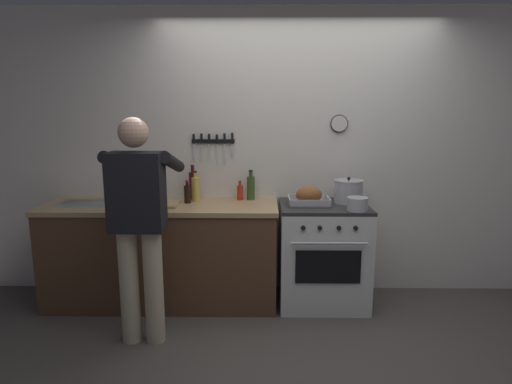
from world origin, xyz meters
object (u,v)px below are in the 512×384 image
(stove, at_px, (323,254))
(bottle_olive_oil, at_px, (251,187))
(roasting_pan, at_px, (309,197))
(bottle_vinegar, at_px, (134,191))
(bottle_wine_red, at_px, (193,185))
(bottle_hot_sauce, at_px, (240,192))
(bottle_cooking_oil, at_px, (196,189))
(person_cook, at_px, (139,217))
(bottle_soy_sauce, at_px, (187,194))
(stock_pot, at_px, (348,191))
(cutting_board, at_px, (157,205))
(saucepan, at_px, (357,204))

(stove, relative_size, bottle_olive_oil, 3.33)
(roasting_pan, xyz_separation_m, bottle_vinegar, (-1.55, 0.13, 0.02))
(bottle_wine_red, bearing_deg, bottle_hot_sauce, -4.19)
(bottle_cooking_oil, bearing_deg, bottle_wine_red, 110.50)
(person_cook, relative_size, bottle_soy_sauce, 8.14)
(bottle_cooking_oil, xyz_separation_m, bottle_soy_sauce, (-0.06, -0.07, -0.03))
(person_cook, xyz_separation_m, bottle_soy_sauce, (0.23, 0.71, 0.03))
(bottle_vinegar, distance_m, bottle_soy_sauce, 0.50)
(stock_pot, relative_size, bottle_vinegar, 1.16)
(stove, height_order, cutting_board, cutting_board)
(saucepan, distance_m, bottle_soy_sauce, 1.46)
(stock_pot, relative_size, bottle_hot_sauce, 1.45)
(bottle_vinegar, relative_size, bottle_wine_red, 0.70)
(stove, xyz_separation_m, stock_pot, (0.22, 0.09, 0.55))
(person_cook, distance_m, saucepan, 1.72)
(roasting_pan, height_order, saucepan, roasting_pan)
(bottle_cooking_oil, xyz_separation_m, bottle_vinegar, (-0.55, 0.01, -0.02))
(stove, xyz_separation_m, cutting_board, (-1.43, -0.06, 0.46))
(bottle_vinegar, bearing_deg, cutting_board, -37.68)
(person_cook, xyz_separation_m, cutting_board, (-0.01, 0.59, -0.04))
(roasting_pan, relative_size, stock_pot, 1.38)
(saucepan, bearing_deg, bottle_soy_sauce, 169.27)
(person_cook, distance_m, cutting_board, 0.59)
(saucepan, relative_size, cutting_board, 0.47)
(person_cook, bearing_deg, bottle_hot_sauce, -46.00)
(bottle_vinegar, height_order, bottle_soy_sauce, bottle_vinegar)
(bottle_cooking_oil, distance_m, bottle_wine_red, 0.12)
(stove, height_order, bottle_vinegar, bottle_vinegar)
(roasting_pan, bearing_deg, stove, 1.62)
(bottle_olive_oil, bearing_deg, cutting_board, -160.84)
(stove, relative_size, person_cook, 0.54)
(bottle_vinegar, bearing_deg, stock_pot, -1.01)
(saucepan, distance_m, bottle_olive_oil, 0.98)
(bottle_cooking_oil, height_order, bottle_hot_sauce, bottle_cooking_oil)
(stove, height_order, bottle_hot_sauce, bottle_hot_sauce)
(cutting_board, bearing_deg, bottle_vinegar, 142.32)
(cutting_board, distance_m, bottle_vinegar, 0.33)
(saucepan, bearing_deg, bottle_cooking_oil, 165.99)
(cutting_board, height_order, bottle_vinegar, bottle_vinegar)
(stove, height_order, bottle_cooking_oil, bottle_cooking_oil)
(bottle_olive_oil, height_order, bottle_soy_sauce, bottle_olive_oil)
(stock_pot, relative_size, bottle_olive_oil, 0.94)
(saucepan, height_order, bottle_olive_oil, bottle_olive_oil)
(bottle_cooking_oil, relative_size, bottle_olive_oil, 1.02)
(stove, bearing_deg, bottle_olive_oil, 161.73)
(person_cook, xyz_separation_m, bottle_hot_sauce, (0.69, 0.85, 0.02))
(person_cook, distance_m, bottle_wine_red, 0.92)
(bottle_hot_sauce, xyz_separation_m, bottle_wine_red, (-0.43, 0.03, 0.06))
(roasting_pan, bearing_deg, bottle_cooking_oil, 172.81)
(bottle_wine_red, xyz_separation_m, bottle_olive_oil, (0.53, -0.02, -0.02))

